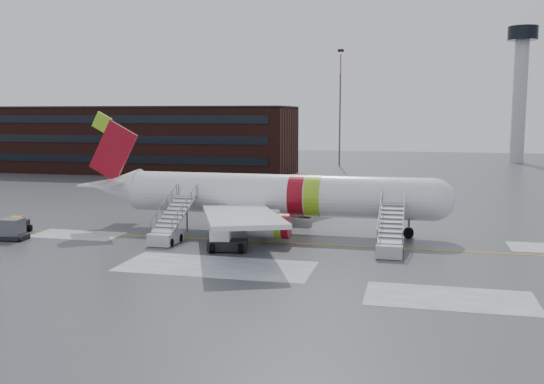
% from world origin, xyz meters
% --- Properties ---
extents(ground, '(260.00, 260.00, 0.00)m').
position_xyz_m(ground, '(0.00, 0.00, 0.00)').
color(ground, '#494C4F').
rests_on(ground, ground).
extents(airliner, '(35.03, 32.97, 11.18)m').
position_xyz_m(airliner, '(-5.58, 3.65, 3.42)').
color(airliner, white).
rests_on(airliner, ground).
extents(airstair_fwd, '(2.05, 7.70, 3.48)m').
position_xyz_m(airstair_fwd, '(6.03, -2.89, 1.06)').
color(airstair_fwd, '#AEB1B6').
rests_on(airstair_fwd, ground).
extents(airstair_aft, '(2.05, 7.70, 3.48)m').
position_xyz_m(airstair_aft, '(-12.65, -2.89, 1.06)').
color(airstair_aft, silver).
rests_on(airstair_aft, ground).
extents(pushback_tug, '(3.42, 2.82, 1.80)m').
position_xyz_m(pushback_tug, '(-6.91, -5.08, 0.80)').
color(pushback_tug, black).
rests_on(pushback_tug, ground).
extents(uld_container, '(2.48, 1.94, 1.87)m').
position_xyz_m(uld_container, '(-26.24, -5.28, 0.87)').
color(uld_container, black).
rests_on(uld_container, ground).
extents(baggage_tractor, '(2.82, 1.79, 1.40)m').
position_xyz_m(baggage_tractor, '(-28.37, -1.81, 0.59)').
color(baggage_tractor, black).
rests_on(baggage_tractor, ground).
extents(terminal_building, '(62.00, 16.11, 12.30)m').
position_xyz_m(terminal_building, '(-45.00, 54.98, 6.20)').
color(terminal_building, '#3F1E16').
rests_on(terminal_building, ground).
extents(control_tower, '(6.40, 6.40, 30.00)m').
position_xyz_m(control_tower, '(30.00, 95.00, 18.75)').
color(control_tower, '#B2B5BA').
rests_on(control_tower, ground).
extents(light_mast_far_n, '(1.20, 1.20, 24.25)m').
position_xyz_m(light_mast_far_n, '(-8.00, 78.00, 13.84)').
color(light_mast_far_n, '#595B60').
rests_on(light_mast_far_n, ground).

